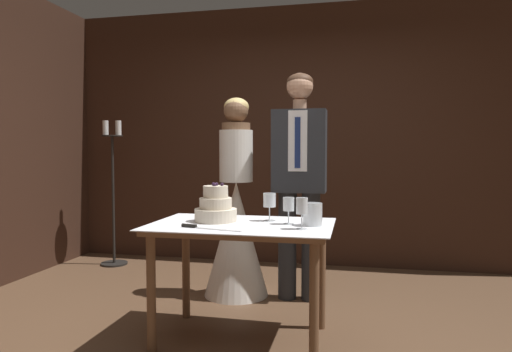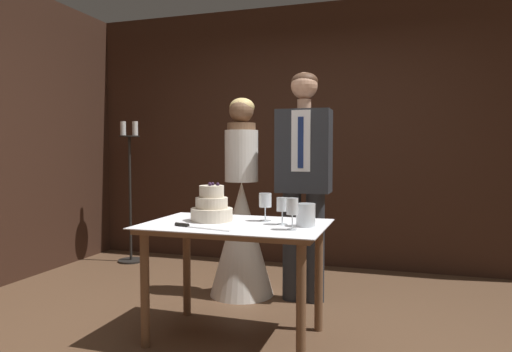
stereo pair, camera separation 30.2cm
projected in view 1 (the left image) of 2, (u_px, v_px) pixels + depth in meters
The scene contains 12 objects.
ground_plane at pixel (261, 342), 2.91m from camera, with size 40.00×40.00×0.00m, color brown.
wall_back at pixel (301, 136), 4.91m from camera, with size 5.30×0.12×2.76m, color #382116.
cake_table at pixel (242, 239), 2.92m from camera, with size 1.16×0.76×0.75m.
tiered_cake at pixel (216, 208), 3.01m from camera, with size 0.28×0.28×0.26m.
cake_knife at pixel (199, 227), 2.74m from camera, with size 0.40×0.11×0.02m.
wine_glass_near at pixel (289, 205), 2.89m from camera, with size 0.07×0.07×0.17m.
wine_glass_middle at pixel (302, 208), 2.71m from camera, with size 0.07×0.07×0.19m.
wine_glass_far at pixel (269, 201), 3.03m from camera, with size 0.08×0.08×0.19m.
hurricane_candle at pixel (313, 215), 2.84m from camera, with size 0.12×0.12×0.14m.
bride at pixel (236, 223), 3.84m from camera, with size 0.54×0.54×1.66m.
groom at pixel (299, 173), 3.70m from camera, with size 0.43×0.25×1.85m.
candle_stand at pixel (113, 196), 4.86m from camera, with size 0.28×0.28×1.54m.
Camera 1 is at (0.57, -2.79, 1.22)m, focal length 32.00 mm.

